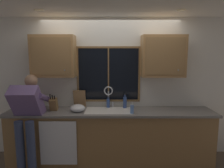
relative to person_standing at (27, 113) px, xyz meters
The scene contains 23 objects.
back_wall 1.51m from the person_standing, 27.07° to the left, with size 5.93×0.12×2.55m, color silver.
ceiling_downlight_left 1.60m from the person_standing, ahead, with size 0.14×0.14×0.01m, color #FFEAB2.
ceiling_downlight_right 2.86m from the person_standing, ahead, with size 0.14×0.14×0.01m, color #FFEAB2.
window_glass 1.53m from the person_standing, 25.31° to the left, with size 1.10×0.02×0.95m, color black.
window_frame_top 1.77m from the person_standing, 24.94° to the left, with size 1.17×0.02×0.04m, color brown.
window_frame_bottom 1.42m from the person_standing, 24.94° to the left, with size 1.17×0.02×0.04m, color brown.
window_frame_left 1.09m from the person_standing, 39.84° to the left, with size 0.04×0.02×0.95m, color brown.
window_frame_right 2.02m from the person_standing, 17.87° to the left, with size 0.04×0.02×0.95m, color brown.
window_mullion_center 1.52m from the person_standing, 24.87° to the left, with size 0.02×0.02×0.95m, color brown.
lower_cabinet_run 1.46m from the person_standing, 13.81° to the left, with size 3.53×0.58×0.88m, color olive.
countertop 1.36m from the person_standing, 12.99° to the left, with size 3.59×0.62×0.04m, color slate.
dishwasher_front 0.69m from the person_standing, ahead, with size 0.60×0.02×0.74m, color white.
upper_cabinet_left 1.06m from the person_standing, 53.48° to the left, with size 0.75×0.36×0.72m.
upper_cabinet_right 2.45m from the person_standing, 11.25° to the left, with size 0.75×0.36×0.72m.
sink 1.33m from the person_standing, 13.78° to the left, with size 0.80×0.46×0.21m.
faucet 1.40m from the person_standing, 20.98° to the left, with size 0.18×0.09×0.40m.
person_standing is the anchor object (origin of this frame).
knife_block 0.46m from the person_standing, 43.91° to the left, with size 0.12×0.18×0.32m.
cutting_board 0.93m from the person_standing, 35.29° to the left, with size 0.22×0.02×0.33m, color #997047.
mixing_bowl 0.80m from the person_standing, 18.49° to the left, with size 0.26×0.26×0.13m, color silver.
soap_dispenser 1.69m from the person_standing, ahead, with size 0.06×0.07×0.20m.
bottle_green_glass 1.38m from the person_standing, 22.18° to the left, with size 0.06×0.06×0.21m.
bottle_tall_clear 1.66m from the person_standing, 17.10° to the left, with size 0.07×0.07×0.26m.
Camera 1 is at (0.03, -3.75, 1.91)m, focal length 32.67 mm.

